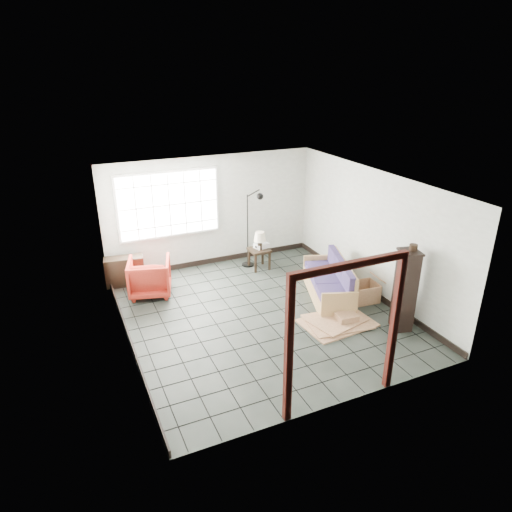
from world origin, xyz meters
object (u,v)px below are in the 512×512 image
futon_sofa (331,284)px  armchair (150,275)px  side_table (259,252)px  tall_shelf (405,290)px

futon_sofa → armchair: armchair is taller
futon_sofa → side_table: bearing=130.9°
armchair → tall_shelf: tall_shelf is taller
side_table → tall_shelf: (1.28, -3.45, 0.37)m
futon_sofa → armchair: bearing=172.9°
futon_sofa → side_table: 2.05m
side_table → tall_shelf: size_ratio=0.33×
futon_sofa → side_table: (-0.76, 1.91, 0.11)m
side_table → tall_shelf: tall_shelf is taller
futon_sofa → tall_shelf: (0.52, -1.55, 0.48)m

